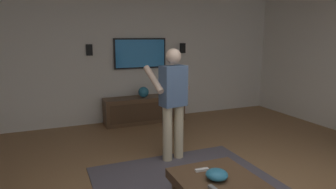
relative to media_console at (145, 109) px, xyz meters
The scene contains 10 objects.
wall_back_tv 1.20m from the media_console, 35.69° to the left, with size 0.10×7.22×2.81m, color silver.
media_console is the anchor object (origin of this frame).
tv 1.20m from the media_console, ahead, with size 0.05×1.13×0.64m.
person_standing 2.12m from the media_console, behind, with size 0.60×0.60×1.64m.
bowl 3.51m from the media_console, behind, with size 0.22×0.22×0.10m, color teal.
remote_white 3.29m from the media_console, behind, with size 0.15×0.04×0.02m, color white.
remote_grey 3.70m from the media_console, behind, with size 0.15×0.04×0.02m, color slate.
vase_round 0.39m from the media_console, 139.34° to the left, with size 0.22×0.22×0.22m, color teal.
wall_speaker_left 1.63m from the media_console, 75.75° to the right, with size 0.06×0.12×0.22m, color black.
wall_speaker_right 1.66m from the media_console, 76.42° to the left, with size 0.06×0.12×0.22m, color black.
Camera 1 is at (-2.36, 1.63, 1.80)m, focal length 31.56 mm.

